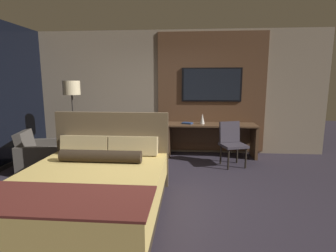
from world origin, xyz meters
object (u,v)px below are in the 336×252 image
Objects in this scene: floor_lamp at (72,94)px; vase_tall at (202,119)px; armchair_by_window at (41,157)px; tv at (212,85)px; desk at (211,134)px; book at (187,123)px; desk_chair at (232,140)px; bed at (91,189)px.

floor_lamp is 2.79m from vase_tall.
tv is at bearing -79.20° from armchair_by_window.
armchair_by_window is 4.14× the size of vase_tall.
book is at bearing -172.96° from desk.
vase_tall reaches higher than desk.
tv is at bearing 29.65° from book.
desk_chair reaches higher than armchair_by_window.
floor_lamp is (-2.87, -0.89, -0.18)m from tv.
tv is 1.54× the size of desk_chair.
tv reaches higher than book.
desk is (1.71, 2.79, 0.18)m from bed.
vase_tall is (2.66, 0.62, -0.56)m from floor_lamp.
bed is 2.31× the size of armchair_by_window.
floor_lamp is at bearing 118.30° from bed.
desk_chair is at bearing 46.18° from bed.
armchair_by_window is at bearing -155.70° from tv.
desk is at bearing 58.50° from bed.
desk_chair is 1.08m from book.
tv reaches higher than armchair_by_window.
desk_chair reaches higher than book.
desk_chair is at bearing -68.38° from tv.
armchair_by_window is at bearing -158.48° from vase_tall.
armchair_by_window is 3.02m from book.
desk_chair is at bearing -94.19° from armchair_by_window.
tv is 5.16× the size of book.
floor_lamp is 6.42× the size of book.
tv is 0.80× the size of floor_lamp.
bed is 9.55× the size of vase_tall.
bed is at bearing -121.50° from desk.
book reaches higher than armchair_by_window.
book is at bearing 66.62° from bed.
desk_chair is (0.35, -0.65, 0.01)m from desk.
floor_lamp reaches higher than desk.
tv is at bearing 17.21° from floor_lamp.
vase_tall is at bearing -127.27° from tv.
bed is 1.59× the size of tv.
desk is 3.07m from floor_lamp.
desk_chair is (2.06, 2.15, 0.19)m from bed.
tv is 1.04m from book.
vase_tall is at bearing 13.14° from floor_lamp.
tv is at bearing 60.54° from bed.
desk_chair is 3.89× the size of vase_tall.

